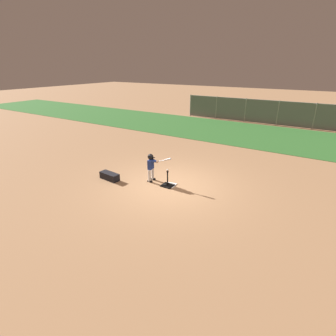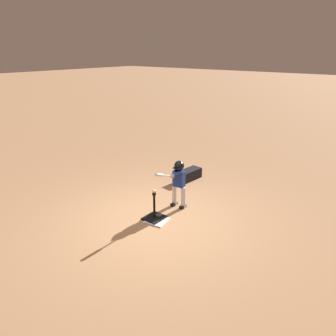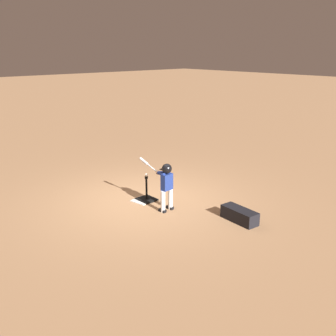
{
  "view_description": "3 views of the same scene",
  "coord_description": "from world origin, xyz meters",
  "px_view_note": "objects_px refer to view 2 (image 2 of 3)",
  "views": [
    {
      "loc": [
        4.7,
        -7.55,
        4.25
      ],
      "look_at": [
        -0.04,
        -0.02,
        0.71
      ],
      "focal_mm": 28.0,
      "sensor_mm": 36.0,
      "label": 1
    },
    {
      "loc": [
        4.63,
        4.03,
        3.44
      ],
      "look_at": [
        -0.78,
        -0.27,
        0.9
      ],
      "focal_mm": 35.0,
      "sensor_mm": 36.0,
      "label": 2
    },
    {
      "loc": [
        -7.0,
        5.48,
        3.54
      ],
      "look_at": [
        -0.58,
        -0.26,
        0.9
      ],
      "focal_mm": 42.0,
      "sensor_mm": 36.0,
      "label": 3
    }
  ],
  "objects_px": {
    "batting_tee": "(154,215)",
    "equipment_bag": "(188,175)",
    "batter_child": "(178,179)",
    "baseball": "(154,191)"
  },
  "relations": [
    {
      "from": "batting_tee",
      "to": "baseball",
      "type": "xyz_separation_m",
      "value": [
        0.0,
        0.0,
        0.56
      ]
    },
    {
      "from": "batting_tee",
      "to": "baseball",
      "type": "relative_size",
      "value": 8.19
    },
    {
      "from": "batting_tee",
      "to": "equipment_bag",
      "type": "height_order",
      "value": "batting_tee"
    },
    {
      "from": "equipment_bag",
      "to": "batting_tee",
      "type": "bearing_deg",
      "value": 22.93
    },
    {
      "from": "equipment_bag",
      "to": "baseball",
      "type": "bearing_deg",
      "value": 22.93
    },
    {
      "from": "batting_tee",
      "to": "batter_child",
      "type": "xyz_separation_m",
      "value": [
        -0.76,
        0.06,
        0.62
      ]
    },
    {
      "from": "baseball",
      "to": "equipment_bag",
      "type": "bearing_deg",
      "value": -162.38
    },
    {
      "from": "batting_tee",
      "to": "equipment_bag",
      "type": "relative_size",
      "value": 0.72
    },
    {
      "from": "batting_tee",
      "to": "baseball",
      "type": "bearing_deg",
      "value": 0.0
    },
    {
      "from": "batter_child",
      "to": "baseball",
      "type": "bearing_deg",
      "value": -4.39
    }
  ]
}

